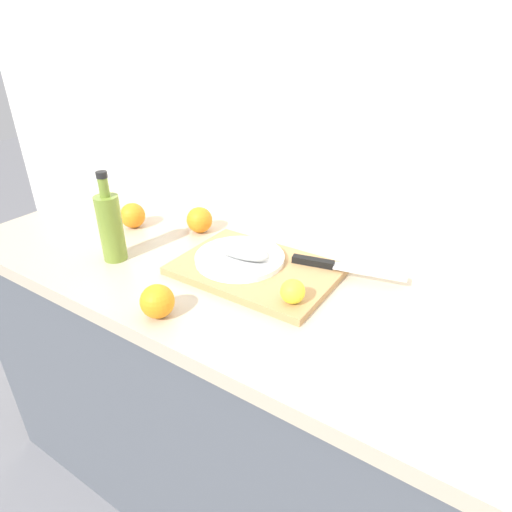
% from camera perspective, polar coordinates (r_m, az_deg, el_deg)
% --- Properties ---
extents(back_wall, '(3.20, 0.05, 2.50)m').
position_cam_1_polar(back_wall, '(1.19, 13.49, 16.73)').
color(back_wall, white).
rests_on(back_wall, ground_plane).
extents(kitchen_counter, '(2.00, 0.60, 0.90)m').
position_cam_1_polar(kitchen_counter, '(1.34, 4.01, -21.41)').
color(kitchen_counter, '#4C5159').
rests_on(kitchen_counter, ground_plane).
extents(cutting_board, '(0.41, 0.28, 0.02)m').
position_cam_1_polar(cutting_board, '(1.12, 0.00, -1.79)').
color(cutting_board, tan).
rests_on(cutting_board, kitchen_counter).
extents(white_plate, '(0.24, 0.24, 0.01)m').
position_cam_1_polar(white_plate, '(1.14, -2.16, -0.25)').
color(white_plate, white).
rests_on(white_plate, cutting_board).
extents(fish_fillet, '(0.18, 0.08, 0.04)m').
position_cam_1_polar(fish_fillet, '(1.13, -2.18, 0.88)').
color(fish_fillet, '#999E99').
rests_on(fish_fillet, white_plate).
extents(chef_knife, '(0.29, 0.09, 0.02)m').
position_cam_1_polar(chef_knife, '(1.12, 10.18, -1.22)').
color(chef_knife, silver).
rests_on(chef_knife, cutting_board).
extents(lemon_0, '(0.06, 0.06, 0.06)m').
position_cam_1_polar(lemon_0, '(0.97, 4.87, -4.69)').
color(lemon_0, yellow).
rests_on(lemon_0, cutting_board).
extents(olive_oil_bottle, '(0.06, 0.06, 0.25)m').
position_cam_1_polar(olive_oil_bottle, '(1.22, -18.67, 3.77)').
color(olive_oil_bottle, olive).
rests_on(olive_oil_bottle, kitchen_counter).
extents(orange_0, '(0.08, 0.08, 0.08)m').
position_cam_1_polar(orange_0, '(1.35, -7.49, 4.76)').
color(orange_0, orange).
rests_on(orange_0, kitchen_counter).
extents(orange_1, '(0.08, 0.08, 0.08)m').
position_cam_1_polar(orange_1, '(1.42, -16.00, 5.18)').
color(orange_1, orange).
rests_on(orange_1, kitchen_counter).
extents(orange_3, '(0.08, 0.08, 0.08)m').
position_cam_1_polar(orange_3, '(0.98, -12.92, -5.86)').
color(orange_3, orange).
rests_on(orange_3, kitchen_counter).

